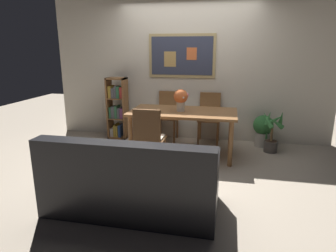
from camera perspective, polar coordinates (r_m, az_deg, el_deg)
The scene contains 11 objects.
ground_plane at distance 4.56m, azimuth 1.34°, elevation -6.99°, with size 12.00×12.00×0.00m, color tan.
wall_back_with_painting at distance 5.59m, azimuth 3.99°, elevation 10.81°, with size 5.20×0.14×2.60m.
dining_table at distance 4.72m, azimuth 2.94°, elevation 1.93°, with size 1.69×0.91×0.73m.
dining_chair_far_left at distance 5.57m, azimuth -0.03°, elevation 2.84°, with size 0.40×0.41×0.91m.
dining_chair_far_right at distance 5.46m, azimuth 8.07°, elevation 2.44°, with size 0.40×0.41×0.91m.
dining_chair_near_left at distance 4.09m, azimuth -3.75°, elevation -1.63°, with size 0.40×0.41×0.91m.
leather_couch at distance 3.19m, azimuth -7.20°, elevation -10.99°, with size 1.80×0.84×0.84m.
bookshelf at distance 5.73m, azimuth -9.81°, elevation 3.29°, with size 0.36×0.28×1.17m.
potted_ivy at distance 5.45m, azimuth 17.98°, elevation -0.57°, with size 0.35×0.35×0.56m.
potted_palm at distance 5.18m, azimuth 19.61°, elevation -1.43°, with size 0.40×0.41×0.75m.
flower_vase at distance 4.65m, azimuth 2.51°, elevation 5.47°, with size 0.24×0.23×0.35m.
Camera 1 is at (0.77, -4.16, 1.69)m, focal length 31.34 mm.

